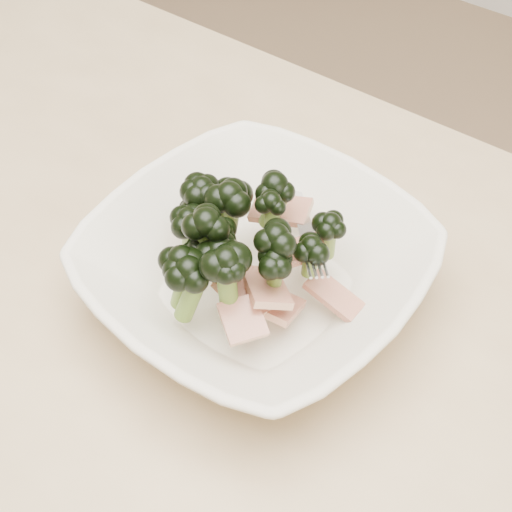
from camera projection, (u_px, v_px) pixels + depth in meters
name	position (u px, v px, depth m)	size (l,w,h in m)	color
dining_table	(181.00, 389.00, 0.70)	(1.20, 0.80, 0.75)	tan
broccoli_dish	(253.00, 262.00, 0.62)	(0.31, 0.31, 0.12)	beige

